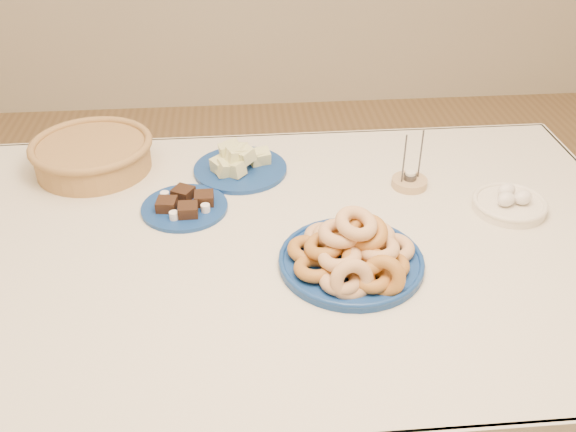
% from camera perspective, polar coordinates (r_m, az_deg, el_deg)
% --- Properties ---
extents(dining_table, '(1.71, 1.11, 0.75)m').
position_cam_1_polar(dining_table, '(1.55, -0.16, -5.34)').
color(dining_table, brown).
rests_on(dining_table, ground).
extents(donut_platter, '(0.33, 0.33, 0.15)m').
position_cam_1_polar(donut_platter, '(1.39, 5.76, -3.34)').
color(donut_platter, navy).
rests_on(donut_platter, dining_table).
extents(melon_plate, '(0.26, 0.26, 0.09)m').
position_cam_1_polar(melon_plate, '(1.74, -4.34, 4.69)').
color(melon_plate, navy).
rests_on(melon_plate, dining_table).
extents(brownie_plate, '(0.28, 0.28, 0.04)m').
position_cam_1_polar(brownie_plate, '(1.61, -9.16, 0.93)').
color(brownie_plate, navy).
rests_on(brownie_plate, dining_table).
extents(wicker_basket, '(0.43, 0.43, 0.09)m').
position_cam_1_polar(wicker_basket, '(1.82, -16.99, 5.31)').
color(wicker_basket, olive).
rests_on(wicker_basket, dining_table).
extents(candle_holder, '(0.12, 0.12, 0.16)m').
position_cam_1_polar(candle_holder, '(1.71, 10.75, 3.05)').
color(candle_holder, tan).
rests_on(candle_holder, dining_table).
extents(egg_bowl, '(0.23, 0.23, 0.06)m').
position_cam_1_polar(egg_bowl, '(1.67, 19.11, 1.09)').
color(egg_bowl, white).
rests_on(egg_bowl, dining_table).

